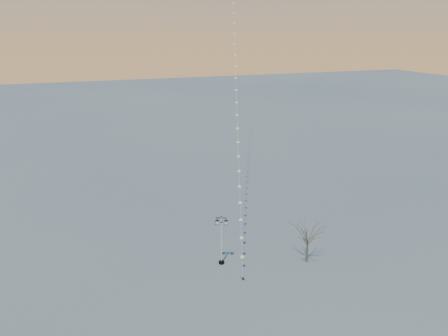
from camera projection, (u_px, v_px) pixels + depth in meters
name	position (u px, v px, depth m)	size (l,w,h in m)	color
ground	(242.00, 268.00, 36.28)	(300.00, 300.00, 0.00)	slate
street_lamp	(221.00, 238.00, 36.18)	(1.14, 0.72, 4.73)	black
bare_tree	(308.00, 234.00, 36.42)	(2.42, 2.42, 4.01)	brown
kite_train	(236.00, 65.00, 49.81)	(14.87, 41.23, 32.38)	#361D1C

